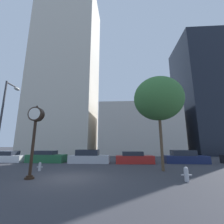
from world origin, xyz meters
TOP-DOWN VIEW (x-y plane):
  - ground_plane at (0.00, 0.00)m, footprint 200.00×200.00m
  - building_tall_tower at (-10.07, 24.00)m, footprint 14.28×12.00m
  - building_storefront_row at (7.10, 24.00)m, footprint 16.12×12.00m
  - building_glass_modern at (21.75, 24.00)m, footprint 8.96×12.00m
  - street_clock at (-2.28, -0.45)m, footprint 0.95×0.56m
  - car_white at (-10.58, 8.30)m, footprint 4.21×1.91m
  - car_green at (-5.55, 8.05)m, footprint 4.47×1.92m
  - car_silver at (-0.37, 7.80)m, footprint 4.60×1.84m
  - car_red at (4.79, 7.76)m, footprint 4.27×1.93m
  - car_navy at (10.59, 8.25)m, footprint 4.68×1.84m
  - fire_hydrant_near at (7.13, -0.49)m, footprint 0.58×0.25m
  - fire_hydrant_far at (-3.18, 2.32)m, footprint 0.47×0.20m
  - street_lamp_left at (-5.54, 0.84)m, footprint 0.36×1.57m
  - bare_tree at (6.71, 2.93)m, footprint 4.27×4.27m

SIDE VIEW (x-z plane):
  - ground_plane at x=0.00m, z-range 0.00..0.00m
  - fire_hydrant_far at x=-3.18m, z-range 0.01..0.69m
  - fire_hydrant_near at x=7.13m, z-range 0.01..0.81m
  - car_white at x=-10.58m, z-range -0.10..1.18m
  - car_red at x=4.79m, z-range -0.09..1.20m
  - car_green at x=-5.55m, z-range -0.09..1.26m
  - car_navy at x=10.59m, z-range -0.12..1.33m
  - car_silver at x=-0.37m, z-range -0.12..1.37m
  - street_clock at x=-2.28m, z-range 0.95..5.61m
  - street_lamp_left at x=-5.54m, z-range 1.09..8.05m
  - building_storefront_row at x=7.10m, z-range 0.00..10.27m
  - bare_tree at x=6.71m, z-range 2.04..9.99m
  - building_glass_modern at x=21.75m, z-range 0.00..26.30m
  - building_tall_tower at x=-10.07m, z-range 0.00..40.75m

